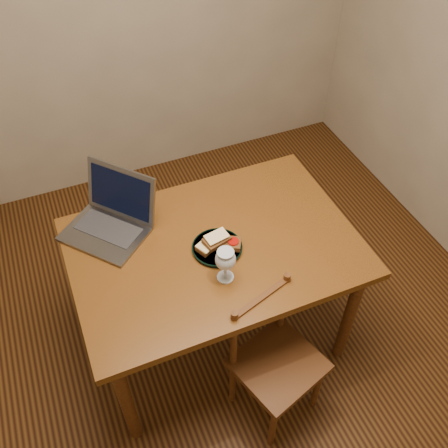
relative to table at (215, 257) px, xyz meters
name	(u,v)px	position (x,y,z in m)	size (l,w,h in m)	color
floor	(221,340)	(0.01, -0.05, -0.66)	(3.20, 3.20, 0.02)	black
table	(215,257)	(0.00, 0.00, 0.00)	(1.30, 0.90, 0.74)	#46260B
chair	(276,356)	(0.11, -0.46, -0.23)	(0.45, 0.44, 0.39)	#361B0B
plate	(217,248)	(0.00, -0.03, 0.10)	(0.23, 0.23, 0.02)	black
sandwich_cheese	(208,245)	(-0.04, -0.02, 0.12)	(0.11, 0.06, 0.03)	#381E0C
sandwich_tomato	(227,243)	(0.05, -0.04, 0.12)	(0.12, 0.07, 0.04)	#381E0C
sandwich_top	(217,239)	(0.00, -0.02, 0.15)	(0.12, 0.07, 0.04)	#381E0C
milk_glass	(225,265)	(-0.03, -0.19, 0.17)	(0.09, 0.09, 0.17)	white
laptop	(112,214)	(-0.39, 0.30, 0.16)	(0.49, 0.50, 0.27)	slate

